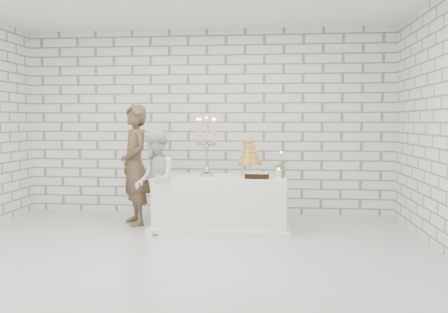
# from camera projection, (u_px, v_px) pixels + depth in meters

# --- Properties ---
(ground) EXTENTS (6.00, 5.00, 0.01)m
(ground) POSITION_uv_depth(u_px,v_px,m) (178.00, 255.00, 5.39)
(ground) COLOR silver
(ground) RESTS_ON ground
(wall_back) EXTENTS (6.00, 0.01, 3.00)m
(wall_back) POSITION_uv_depth(u_px,v_px,m) (207.00, 122.00, 7.76)
(wall_back) COLOR white
(wall_back) RESTS_ON ground
(wall_front) EXTENTS (6.00, 0.01, 3.00)m
(wall_front) POSITION_uv_depth(u_px,v_px,m) (96.00, 124.00, 2.79)
(wall_front) COLOR white
(wall_front) RESTS_ON ground
(cake_table) EXTENTS (1.80, 0.80, 0.75)m
(cake_table) POSITION_uv_depth(u_px,v_px,m) (221.00, 203.00, 6.62)
(cake_table) COLOR white
(cake_table) RESTS_ON ground
(groom) EXTENTS (0.70, 0.76, 1.75)m
(groom) POSITION_uv_depth(u_px,v_px,m) (135.00, 165.00, 6.92)
(groom) COLOR #412E21
(groom) RESTS_ON ground
(bride) EXTENTS (0.71, 0.81, 1.41)m
(bride) POSITION_uv_depth(u_px,v_px,m) (155.00, 182.00, 6.38)
(bride) COLOR silver
(bride) RESTS_ON ground
(candelabra) EXTENTS (0.34, 0.34, 0.83)m
(candelabra) POSITION_uv_depth(u_px,v_px,m) (207.00, 147.00, 6.57)
(candelabra) COLOR #A6A7B1
(candelabra) RESTS_ON cake_table
(croquembouche) EXTENTS (0.40, 0.40, 0.55)m
(croquembouche) POSITION_uv_depth(u_px,v_px,m) (250.00, 157.00, 6.58)
(croquembouche) COLOR #B67525
(croquembouche) RESTS_ON cake_table
(chocolate_cake) EXTENTS (0.33, 0.24, 0.08)m
(chocolate_cake) POSITION_uv_depth(u_px,v_px,m) (257.00, 175.00, 6.36)
(chocolate_cake) COLOR black
(chocolate_cake) RESTS_ON cake_table
(pillar_candle) EXTENTS (0.09, 0.09, 0.12)m
(pillar_candle) POSITION_uv_depth(u_px,v_px,m) (279.00, 174.00, 6.34)
(pillar_candle) COLOR white
(pillar_candle) RESTS_ON cake_table
(extra_taper) EXTENTS (0.07, 0.07, 0.32)m
(extra_taper) POSITION_uv_depth(u_px,v_px,m) (281.00, 164.00, 6.66)
(extra_taper) COLOR beige
(extra_taper) RESTS_ON cake_table
(flowers) EXTENTS (0.22, 0.19, 0.24)m
(flowers) POSITION_uv_depth(u_px,v_px,m) (282.00, 169.00, 6.46)
(flowers) COLOR #527241
(flowers) RESTS_ON cake_table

